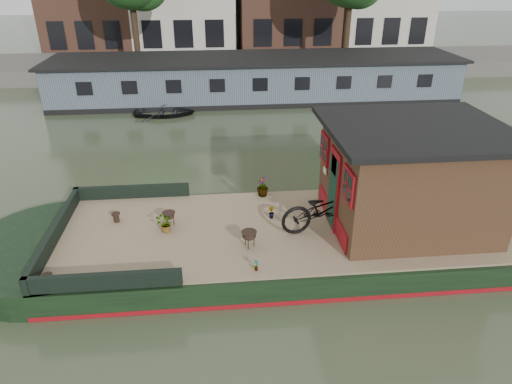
{
  "coord_description": "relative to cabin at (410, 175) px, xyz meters",
  "views": [
    {
      "loc": [
        -2.28,
        -9.18,
        6.24
      ],
      "look_at": [
        -1.33,
        0.5,
        1.37
      ],
      "focal_mm": 32.0,
      "sensor_mm": 36.0,
      "label": 1
    }
  ],
  "objects": [
    {
      "name": "bicycle",
      "position": [
        -1.99,
        -0.18,
        -0.68
      ],
      "size": [
        2.18,
        1.06,
        1.1
      ],
      "primitive_type": "imported",
      "rotation": [
        0.0,
        0.0,
        1.73
      ],
      "color": "black",
      "rests_on": "houseboat_deck"
    },
    {
      "name": "potted_plant_d",
      "position": [
        -3.22,
        1.7,
        -0.95
      ],
      "size": [
        0.31,
        0.31,
        0.55
      ],
      "primitive_type": "imported",
      "rotation": [
        0.0,
        0.0,
        4.72
      ],
      "color": "brown",
      "rests_on": "houseboat_deck"
    },
    {
      "name": "potted_plant_b",
      "position": [
        -3.14,
        0.49,
        -1.08
      ],
      "size": [
        0.19,
        0.21,
        0.3
      ],
      "primitive_type": "imported",
      "rotation": [
        0.0,
        0.0,
        2.04
      ],
      "color": "brown",
      "rests_on": "houseboat_deck"
    },
    {
      "name": "houseboat_deck",
      "position": [
        -2.19,
        0.0,
        -1.25
      ],
      "size": [
        11.8,
        3.8,
        0.05
      ],
      "primitive_type": "cube",
      "color": "#8C7356",
      "rests_on": "houseboat_hull"
    },
    {
      "name": "bollard_port",
      "position": [
        -6.89,
        0.66,
        -1.11
      ],
      "size": [
        0.21,
        0.21,
        0.24
      ],
      "primitive_type": "cylinder",
      "color": "black",
      "rests_on": "houseboat_deck"
    },
    {
      "name": "ground",
      "position": [
        -2.19,
        0.0,
        -1.88
      ],
      "size": [
        120.0,
        120.0,
        0.0
      ],
      "primitive_type": "plane",
      "color": "#2B3723",
      "rests_on": "ground"
    },
    {
      "name": "bow_bulwark",
      "position": [
        -7.25,
        0.0,
        -1.05
      ],
      "size": [
        3.0,
        4.0,
        0.35
      ],
      "color": "black",
      "rests_on": "houseboat_deck"
    },
    {
      "name": "dinghy",
      "position": [
        -6.63,
        11.48,
        -1.59
      ],
      "size": [
        2.84,
        2.07,
        0.58
      ],
      "primitive_type": "imported",
      "rotation": [
        0.0,
        0.0,
        1.54
      ],
      "color": "black",
      "rests_on": "ground"
    },
    {
      "name": "bollard_stbd",
      "position": [
        -7.79,
        -1.68,
        -1.11
      ],
      "size": [
        0.2,
        0.2,
        0.23
      ],
      "primitive_type": "cylinder",
      "color": "black",
      "rests_on": "houseboat_deck"
    },
    {
      "name": "far_houseboat",
      "position": [
        -2.19,
        14.0,
        -0.91
      ],
      "size": [
        20.4,
        4.4,
        2.11
      ],
      "color": "#505D6B",
      "rests_on": "ground"
    },
    {
      "name": "cabin",
      "position": [
        0.0,
        0.0,
        0.0
      ],
      "size": [
        4.0,
        3.5,
        2.42
      ],
      "color": "black",
      "rests_on": "houseboat_deck"
    },
    {
      "name": "brazier_front",
      "position": [
        -3.78,
        -0.74,
        -1.03
      ],
      "size": [
        0.46,
        0.46,
        0.39
      ],
      "primitive_type": null,
      "rotation": [
        0.0,
        0.0,
        0.32
      ],
      "color": "black",
      "rests_on": "houseboat_deck"
    },
    {
      "name": "houseboat_hull",
      "position": [
        -3.52,
        0.0,
        -1.6
      ],
      "size": [
        14.01,
        4.02,
        0.6
      ],
      "color": "black",
      "rests_on": "ground"
    },
    {
      "name": "potted_plant_e",
      "position": [
        -3.72,
        -1.63,
        -1.1
      ],
      "size": [
        0.16,
        0.16,
        0.26
      ],
      "primitive_type": "imported",
      "rotation": [
        0.0,
        0.0,
        0.86
      ],
      "color": "#964F2C",
      "rests_on": "houseboat_deck"
    },
    {
      "name": "quay",
      "position": [
        -2.19,
        20.5,
        -1.43
      ],
      "size": [
        60.0,
        6.0,
        0.9
      ],
      "primitive_type": "cube",
      "color": "#47443F",
      "rests_on": "ground"
    },
    {
      "name": "potted_plant_c",
      "position": [
        -5.67,
        0.06,
        -1.02
      ],
      "size": [
        0.49,
        0.49,
        0.41
      ],
      "primitive_type": "imported",
      "rotation": [
        0.0,
        0.0,
        3.91
      ],
      "color": "#A53530",
      "rests_on": "houseboat_deck"
    },
    {
      "name": "brazier_rear",
      "position": [
        -5.6,
        0.36,
        -1.05
      ],
      "size": [
        0.39,
        0.39,
        0.36
      ],
      "primitive_type": null,
      "rotation": [
        0.0,
        0.0,
        0.21
      ],
      "color": "black",
      "rests_on": "houseboat_deck"
    }
  ]
}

